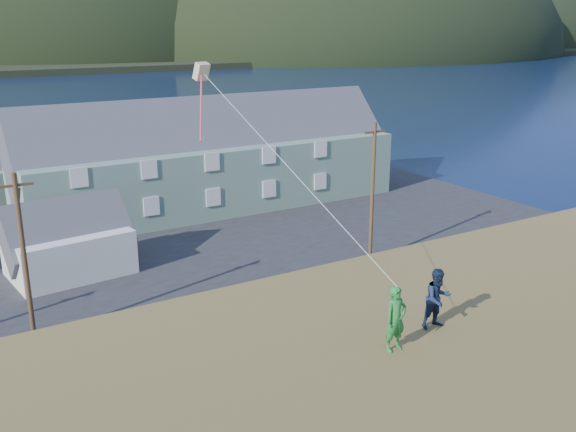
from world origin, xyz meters
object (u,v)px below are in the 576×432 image
object	(u,v)px
lodge	(211,156)
shed_white	(68,241)
kite_flyer_green	(396,319)
kite_flyer_navy	(438,299)

from	to	relation	value
lodge	shed_white	xyz separation A→B (m)	(-14.20, -9.76, -2.06)
lodge	kite_flyer_green	distance (m)	39.69
lodge	kite_flyer_green	world-z (taller)	lodge
lodge	kite_flyer_navy	bearing A→B (deg)	-105.51
lodge	kite_flyer_green	size ratio (longest dim) A/B	18.67
kite_flyer_navy	kite_flyer_green	bearing A→B (deg)	-162.06
shed_white	kite_flyer_navy	size ratio (longest dim) A/B	4.69
kite_flyer_green	kite_flyer_navy	xyz separation A→B (m)	(1.80, 0.40, -0.02)
lodge	shed_white	size ratio (longest dim) A/B	4.07
shed_white	kite_flyer_green	distance (m)	28.55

